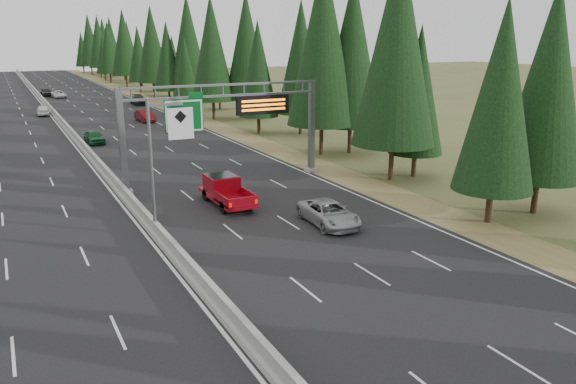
# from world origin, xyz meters

# --- Properties ---
(road) EXTENTS (32.00, 260.00, 0.08)m
(road) POSITION_xyz_m (0.00, 80.00, 0.04)
(road) COLOR black
(road) RESTS_ON ground
(shoulder_right) EXTENTS (3.60, 260.00, 0.06)m
(shoulder_right) POSITION_xyz_m (17.80, 80.00, 0.03)
(shoulder_right) COLOR olive
(shoulder_right) RESTS_ON ground
(median_barrier) EXTENTS (0.70, 260.00, 0.85)m
(median_barrier) POSITION_xyz_m (0.00, 80.00, 0.41)
(median_barrier) COLOR gray
(median_barrier) RESTS_ON road
(sign_gantry) EXTENTS (16.75, 0.98, 7.80)m
(sign_gantry) POSITION_xyz_m (8.92, 34.88, 5.27)
(sign_gantry) COLOR slate
(sign_gantry) RESTS_ON road
(hov_sign_pole) EXTENTS (2.80, 0.50, 8.00)m
(hov_sign_pole) POSITION_xyz_m (0.58, 24.97, 4.72)
(hov_sign_pole) COLOR slate
(hov_sign_pole) RESTS_ON road
(tree_row_right) EXTENTS (11.39, 246.04, 18.94)m
(tree_row_right) POSITION_xyz_m (22.19, 76.47, 9.28)
(tree_row_right) COLOR black
(tree_row_right) RESTS_ON ground
(silver_minivan) EXTENTS (2.68, 5.31, 1.44)m
(silver_minivan) POSITION_xyz_m (10.09, 22.01, 0.80)
(silver_minivan) COLOR #9D9DA1
(silver_minivan) RESTS_ON road
(red_pickup) EXTENTS (2.13, 5.96, 1.94)m
(red_pickup) POSITION_xyz_m (5.97, 29.29, 1.15)
(red_pickup) COLOR black
(red_pickup) RESTS_ON road
(car_ahead_green) EXTENTS (1.94, 4.31, 1.44)m
(car_ahead_green) POSITION_xyz_m (1.63, 57.56, 0.80)
(car_ahead_green) COLOR #135526
(car_ahead_green) RESTS_ON road
(car_ahead_dkred) EXTENTS (2.01, 4.92, 1.59)m
(car_ahead_dkred) POSITION_xyz_m (10.52, 71.39, 0.87)
(car_ahead_dkred) COLOR #520B0F
(car_ahead_dkred) RESTS_ON road
(car_ahead_dkgrey) EXTENTS (2.66, 5.73, 1.62)m
(car_ahead_dkgrey) POSITION_xyz_m (14.37, 92.32, 0.89)
(car_ahead_dkgrey) COLOR black
(car_ahead_dkgrey) RESTS_ON road
(car_ahead_white) EXTENTS (2.51, 4.98, 1.35)m
(car_ahead_white) POSITION_xyz_m (3.34, 110.58, 0.76)
(car_ahead_white) COLOR white
(car_ahead_white) RESTS_ON road
(car_ahead_far) EXTENTS (2.19, 4.78, 1.59)m
(car_ahead_far) POSITION_xyz_m (1.50, 115.16, 0.87)
(car_ahead_far) COLOR black
(car_ahead_far) RESTS_ON road
(car_onc_white) EXTENTS (1.99, 4.52, 1.51)m
(car_onc_white) POSITION_xyz_m (-1.50, 84.81, 0.84)
(car_onc_white) COLOR silver
(car_onc_white) RESTS_ON road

